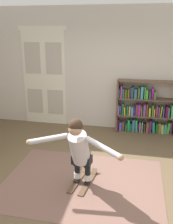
{
  "coord_description": "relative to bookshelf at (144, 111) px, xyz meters",
  "views": [
    {
      "loc": [
        0.88,
        -3.48,
        2.4
      ],
      "look_at": [
        0.04,
        0.52,
        1.05
      ],
      "focal_mm": 40.86,
      "sensor_mm": 36.0,
      "label": 1
    }
  ],
  "objects": [
    {
      "name": "double_door",
      "position": [
        -2.52,
        0.15,
        0.69
      ],
      "size": [
        1.22,
        0.05,
        2.45
      ],
      "color": "silver",
      "rests_on": "ground"
    },
    {
      "name": "skis_pair",
      "position": [
        -0.96,
        -2.34,
        -0.52
      ],
      "size": [
        0.37,
        0.76,
        0.07
      ],
      "color": "brown",
      "rests_on": "rug"
    },
    {
      "name": "rug",
      "position": [
        -0.97,
        -2.37,
        -0.54
      ],
      "size": [
        2.56,
        1.93,
        0.01
      ],
      "primitive_type": "cube",
      "color": "brown",
      "rests_on": "ground"
    },
    {
      "name": "back_wall",
      "position": [
        -1.05,
        0.21,
        0.91
      ],
      "size": [
        6.0,
        0.1,
        2.9
      ],
      "primitive_type": "cube",
      "color": "beige",
      "rests_on": "ground"
    },
    {
      "name": "ground_plane",
      "position": [
        -1.05,
        -2.39,
        -0.54
      ],
      "size": [
        7.2,
        7.2,
        0.0
      ],
      "primitive_type": "plane",
      "color": "brown"
    },
    {
      "name": "person_skier",
      "position": [
        -0.99,
        -2.52,
        0.16
      ],
      "size": [
        1.46,
        0.67,
        1.12
      ],
      "color": "white",
      "rests_on": "skis_pair"
    },
    {
      "name": "bookshelf",
      "position": [
        0.0,
        0.0,
        0.0
      ],
      "size": [
        1.4,
        0.3,
        1.26
      ],
      "color": "brown",
      "rests_on": "ground"
    }
  ]
}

